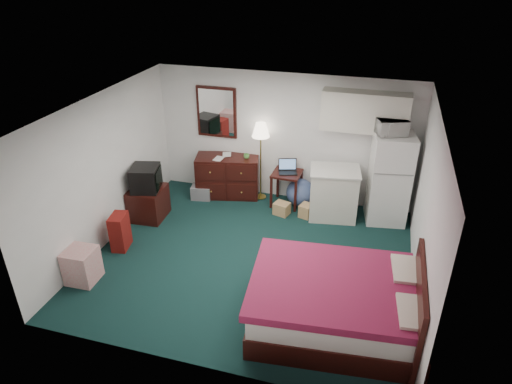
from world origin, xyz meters
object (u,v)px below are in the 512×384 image
(fridge, at_px, (389,179))
(kitchen_counter, at_px, (333,194))
(floor_lamp, at_px, (261,162))
(desk, at_px, (286,188))
(suitcase, at_px, (120,232))
(dresser, at_px, (228,176))
(bed, at_px, (336,304))
(tv_stand, at_px, (148,203))

(fridge, bearing_deg, kitchen_counter, -178.92)
(floor_lamp, bearing_deg, kitchen_counter, -12.67)
(desk, distance_m, suitcase, 3.22)
(dresser, relative_size, fridge, 0.74)
(kitchen_counter, bearing_deg, desk, 158.21)
(desk, relative_size, kitchen_counter, 0.73)
(floor_lamp, distance_m, suitcase, 2.97)
(dresser, distance_m, kitchen_counter, 2.16)
(kitchen_counter, distance_m, fridge, 1.03)
(desk, height_order, bed, bed)
(dresser, bearing_deg, floor_lamp, -6.53)
(floor_lamp, distance_m, fridge, 2.43)
(kitchen_counter, distance_m, suitcase, 3.83)
(suitcase, bearing_deg, tv_stand, 80.91)
(fridge, relative_size, bed, 0.77)
(kitchen_counter, height_order, fridge, fridge)
(fridge, bearing_deg, floor_lamp, 167.27)
(tv_stand, bearing_deg, fridge, 11.87)
(dresser, bearing_deg, tv_stand, -144.78)
(fridge, xyz_separation_m, bed, (-0.53, -2.97, -0.49))
(bed, bearing_deg, dresser, 124.27)
(dresser, relative_size, kitchen_counter, 1.33)
(desk, distance_m, fridge, 1.94)
(desk, height_order, tv_stand, desk)
(fridge, bearing_deg, suitcase, -161.40)
(bed, bearing_deg, kitchen_counter, 92.80)
(dresser, distance_m, floor_lamp, 0.76)
(tv_stand, relative_size, suitcase, 1.05)
(suitcase, bearing_deg, bed, -22.62)
(floor_lamp, relative_size, bed, 0.73)
(bed, height_order, tv_stand, bed)
(bed, xyz_separation_m, suitcase, (-3.66, 0.80, -0.04))
(kitchen_counter, bearing_deg, bed, -90.54)
(tv_stand, bearing_deg, floor_lamp, 32.93)
(bed, height_order, suitcase, bed)
(desk, bearing_deg, dresser, 179.65)
(suitcase, bearing_deg, desk, 33.42)
(fridge, distance_m, suitcase, 4.76)
(desk, relative_size, suitcase, 1.10)
(floor_lamp, xyz_separation_m, bed, (1.89, -3.14, -0.44))
(desk, distance_m, kitchen_counter, 0.96)
(fridge, distance_m, bed, 3.06)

